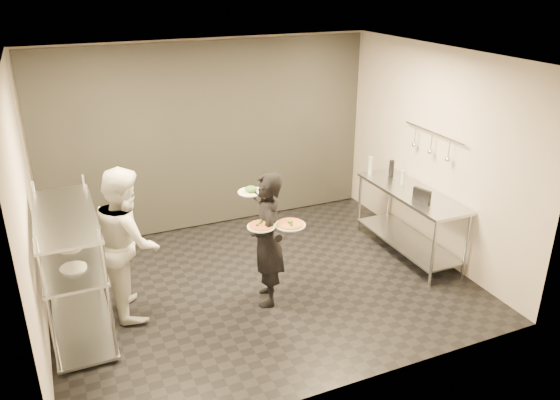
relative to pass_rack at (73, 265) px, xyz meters
name	(u,v)px	position (x,y,z in m)	size (l,w,h in m)	color
room_shell	(228,152)	(2.15, 1.18, 0.63)	(5.00, 4.00, 2.80)	black
pass_rack	(73,265)	(0.00, 0.00, 0.00)	(0.60, 1.60, 1.50)	silver
prep_counter	(410,211)	(4.33, 0.00, -0.14)	(0.60, 1.80, 0.92)	silver
utensil_rail	(432,144)	(4.58, 0.00, 0.78)	(0.07, 1.20, 0.31)	silver
waiter	(267,240)	(2.09, -0.34, 0.04)	(0.59, 0.39, 1.61)	black
chef	(127,242)	(0.60, 0.13, 0.10)	(0.84, 0.66, 1.74)	silver
pizza_plate_near	(261,226)	(1.96, -0.50, 0.31)	(0.31, 0.31, 0.05)	silver
pizza_plate_far	(290,224)	(2.27, -0.58, 0.31)	(0.34, 0.34, 0.05)	silver
salad_plate	(251,190)	(2.01, -0.07, 0.56)	(0.30, 0.30, 0.07)	silver
pos_monitor	(422,196)	(4.21, -0.36, 0.24)	(0.05, 0.25, 0.18)	black
bottle_green	(370,165)	(4.18, 0.80, 0.28)	(0.07, 0.07, 0.26)	#92A092
bottle_clear	(403,177)	(4.36, 0.26, 0.25)	(0.06, 0.06, 0.20)	#92A092
bottle_dark	(391,169)	(4.39, 0.58, 0.27)	(0.07, 0.07, 0.24)	black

